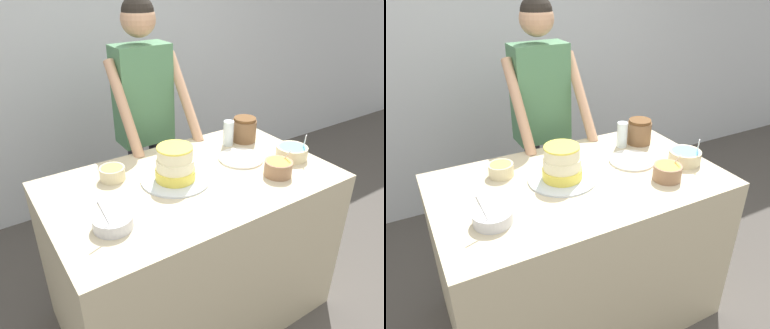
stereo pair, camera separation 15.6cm
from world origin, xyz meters
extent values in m
cube|color=silver|center=(0.00, 1.98, 1.30)|extent=(10.00, 0.05, 2.60)
cube|color=#C6B793|center=(0.00, 0.44, 0.46)|extent=(1.49, 0.88, 0.93)
cylinder|color=#2D2D38|center=(0.02, 1.18, 0.42)|extent=(0.11, 0.11, 0.85)
cylinder|color=#2D2D38|center=(0.18, 1.18, 0.42)|extent=(0.11, 0.11, 0.85)
cube|color=#4C7F56|center=(0.10, 1.18, 1.17)|extent=(0.36, 0.20, 0.64)
cylinder|color=tan|center=(-0.11, 1.00, 1.16)|extent=(0.06, 0.40, 0.53)
cylinder|color=tan|center=(0.31, 1.00, 1.16)|extent=(0.06, 0.40, 0.53)
sphere|color=tan|center=(0.10, 1.18, 1.63)|extent=(0.21, 0.21, 0.21)
sphere|color=black|center=(0.10, 1.18, 1.67)|extent=(0.20, 0.20, 0.20)
cylinder|color=silver|center=(-0.08, 0.48, 0.93)|extent=(0.36, 0.36, 0.01)
cylinder|color=#F2DB4C|center=(-0.08, 0.48, 0.97)|extent=(0.21, 0.21, 0.06)
cylinder|color=#F4EABC|center=(-0.08, 0.48, 1.02)|extent=(0.19, 0.19, 0.06)
cylinder|color=#F4EABC|center=(-0.08, 0.48, 1.08)|extent=(0.18, 0.18, 0.06)
cylinder|color=#F2DB4C|center=(-0.08, 0.48, 1.11)|extent=(0.18, 0.18, 0.01)
cylinder|color=silver|center=(-0.50, 0.28, 0.96)|extent=(0.17, 0.17, 0.06)
cylinder|color=white|center=(-0.50, 0.28, 0.98)|extent=(0.15, 0.15, 0.01)
cylinder|color=silver|center=(-0.54, 0.24, 1.01)|extent=(0.05, 0.05, 0.16)
cylinder|color=beige|center=(0.61, 0.33, 0.96)|extent=(0.18, 0.18, 0.07)
cylinder|color=#60B7E0|center=(0.61, 0.33, 0.99)|extent=(0.15, 0.15, 0.01)
cylinder|color=silver|center=(0.65, 0.29, 1.01)|extent=(0.05, 0.05, 0.15)
cylinder|color=#936B4C|center=(0.40, 0.23, 0.97)|extent=(0.15, 0.15, 0.08)
cylinder|color=#EF9938|center=(0.40, 0.23, 1.00)|extent=(0.13, 0.13, 0.01)
cylinder|color=silver|center=(0.45, 0.25, 1.00)|extent=(0.03, 0.07, 0.12)
cylinder|color=beige|center=(-0.34, 0.67, 0.96)|extent=(0.13, 0.13, 0.07)
cylinder|color=#F2DB4C|center=(-0.34, 0.67, 0.99)|extent=(0.11, 0.11, 0.01)
cylinder|color=silver|center=(0.42, 0.68, 1.00)|extent=(0.06, 0.06, 0.15)
cylinder|color=white|center=(0.36, 0.48, 0.93)|extent=(0.26, 0.26, 0.01)
cylinder|color=brown|center=(0.54, 0.67, 0.99)|extent=(0.15, 0.15, 0.13)
cylinder|color=brown|center=(0.54, 0.67, 1.07)|extent=(0.14, 0.14, 0.02)
camera|label=1|loc=(-0.92, -0.96, 1.89)|focal=35.00mm
camera|label=2|loc=(-0.79, -1.04, 1.89)|focal=35.00mm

